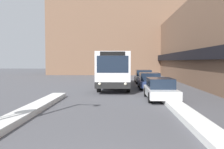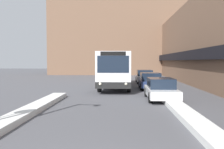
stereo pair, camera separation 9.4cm
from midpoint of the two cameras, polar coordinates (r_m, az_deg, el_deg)
The scene contains 8 objects.
building_row_right at distance 29.46m, azimuth 21.05°, elevation 6.59°, with size 5.50×60.00×8.81m.
building_backdrop_far at distance 48.38m, azimuth 1.83°, elevation 8.33°, with size 26.00×8.00×13.86m.
snow_bank_left at distance 11.72m, azimuth -19.58°, elevation -8.57°, with size 0.90×12.85×0.27m.
snow_bank_right at distance 11.06m, azimuth 17.60°, elevation -9.28°, with size 0.90×14.75×0.25m.
city_bus at distance 22.96m, azimuth 0.93°, elevation 1.28°, with size 2.61×10.49×3.20m.
parked_car_front at distance 16.30m, azimuth 11.24°, elevation -3.22°, with size 1.81×4.39×1.38m.
parked_car_middle at distance 22.60m, azimuth 8.86°, elevation -1.42°, with size 1.94×4.23×1.44m.
parked_car_back at distance 28.81m, azimuth 7.55°, elevation -0.42°, with size 1.93×4.41×1.48m.
Camera 2 is at (0.85, -3.93, 2.46)m, focal length 40.00 mm.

